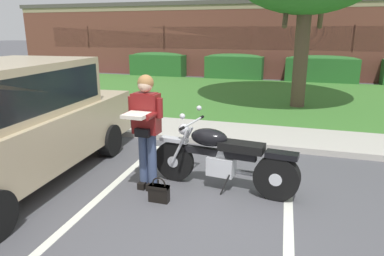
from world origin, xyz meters
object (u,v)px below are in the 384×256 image
(hedge_center_left, at_px, (234,66))
(brick_building, at_px, (264,38))
(rider_person, at_px, (146,123))
(hedge_left, at_px, (158,64))
(motorcycle, at_px, (229,159))
(hedge_center_right, at_px, (321,68))
(parked_suv_adjacent, at_px, (7,123))
(handbag, at_px, (159,192))

(hedge_center_left, height_order, brick_building, brick_building)
(rider_person, xyz_separation_m, hedge_left, (-5.16, 12.69, -0.36))
(motorcycle, height_order, hedge_center_right, hedge_center_right)
(rider_person, bearing_deg, hedge_center_right, 77.28)
(parked_suv_adjacent, bearing_deg, brick_building, 85.09)
(motorcycle, height_order, hedge_center_left, hedge_center_left)
(rider_person, xyz_separation_m, brick_building, (-0.44, 18.63, 0.87))
(parked_suv_adjacent, xyz_separation_m, hedge_center_left, (0.93, 13.13, -0.30))
(rider_person, bearing_deg, hedge_center_left, 95.17)
(parked_suv_adjacent, distance_m, hedge_center_right, 14.04)
(handbag, bearing_deg, parked_suv_adjacent, -178.08)
(handbag, bearing_deg, brick_building, 92.33)
(handbag, bearing_deg, hedge_center_left, 96.47)
(parked_suv_adjacent, bearing_deg, handbag, 1.92)
(handbag, relative_size, hedge_left, 0.13)
(hedge_left, bearing_deg, rider_person, -67.86)
(hedge_left, distance_m, hedge_center_right, 8.03)
(rider_person, xyz_separation_m, parked_suv_adjacent, (-2.08, -0.44, -0.05))
(parked_suv_adjacent, relative_size, hedge_left, 1.74)
(handbag, height_order, brick_building, brick_building)
(rider_person, height_order, hedge_center_right, rider_person)
(hedge_center_right, bearing_deg, rider_person, -102.72)
(motorcycle, xyz_separation_m, rider_person, (-1.16, -0.30, 0.53))
(handbag, bearing_deg, motorcycle, 38.67)
(hedge_left, bearing_deg, brick_building, 51.51)
(hedge_center_left, xyz_separation_m, hedge_center_right, (4.01, 0.00, 0.00))
(handbag, distance_m, hedge_left, 14.17)
(parked_suv_adjacent, height_order, brick_building, brick_building)
(hedge_left, distance_m, brick_building, 7.69)
(rider_person, distance_m, hedge_center_right, 13.01)
(parked_suv_adjacent, bearing_deg, rider_person, 12.06)
(hedge_center_right, bearing_deg, parked_suv_adjacent, -110.62)
(motorcycle, xyz_separation_m, parked_suv_adjacent, (-3.24, -0.75, 0.48))
(hedge_center_right, relative_size, brick_building, 0.12)
(hedge_left, relative_size, brick_building, 0.11)
(rider_person, bearing_deg, handbag, -47.57)
(hedge_left, xyz_separation_m, brick_building, (4.72, 5.94, 1.23))
(hedge_left, xyz_separation_m, hedge_center_left, (4.01, 0.00, 0.00))
(parked_suv_adjacent, relative_size, hedge_center_left, 1.79)
(hedge_center_right, bearing_deg, handbag, -100.98)
(hedge_center_left, bearing_deg, hedge_center_right, 0.00)
(motorcycle, height_order, rider_person, rider_person)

